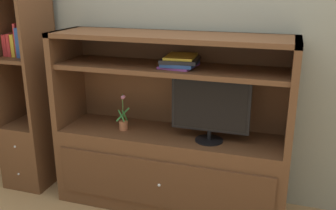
% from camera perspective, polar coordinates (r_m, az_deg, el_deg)
% --- Properties ---
extents(painted_rear_wall, '(6.00, 0.10, 2.80)m').
position_cam_1_polar(painted_rear_wall, '(3.14, 2.28, 11.08)').
color(painted_rear_wall, gray).
rests_on(painted_rear_wall, ground_plane).
extents(media_console, '(1.84, 0.53, 1.42)m').
position_cam_1_polar(media_console, '(3.08, 0.31, -7.19)').
color(media_console, brown).
rests_on(media_console, ground_plane).
extents(tv_monitor, '(0.59, 0.21, 0.49)m').
position_cam_1_polar(tv_monitor, '(2.78, 6.39, -0.45)').
color(tv_monitor, black).
rests_on(tv_monitor, media_console).
extents(potted_plant, '(0.09, 0.09, 0.30)m').
position_cam_1_polar(potted_plant, '(3.07, -6.76, -2.35)').
color(potted_plant, '#B26642').
rests_on(potted_plant, media_console).
extents(magazine_stack, '(0.29, 0.31, 0.09)m').
position_cam_1_polar(magazine_stack, '(2.81, 1.84, 6.61)').
color(magazine_stack, purple).
rests_on(magazine_stack, media_console).
extents(bookshelf_tall, '(0.39, 0.47, 1.88)m').
position_cam_1_polar(bookshelf_tall, '(3.62, -20.07, -1.68)').
color(bookshelf_tall, brown).
rests_on(bookshelf_tall, ground_plane).
extents(upright_book_row, '(0.19, 0.17, 0.28)m').
position_cam_1_polar(upright_book_row, '(3.48, -21.77, 8.68)').
color(upright_book_row, red).
rests_on(upright_book_row, bookshelf_tall).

